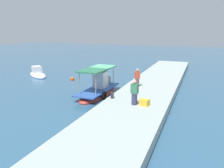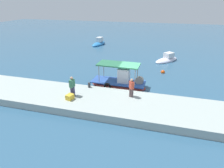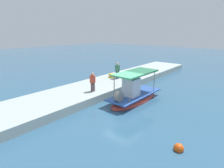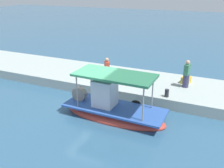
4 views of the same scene
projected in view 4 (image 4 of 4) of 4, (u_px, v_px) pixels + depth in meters
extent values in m
plane|color=#315B7A|center=(91.00, 111.00, 14.23)|extent=(120.00, 120.00, 0.00)
cube|color=#A5B1AB|center=(119.00, 81.00, 17.56)|extent=(36.00, 4.58, 0.65)
ellipsoid|color=#C43F32|center=(114.00, 116.00, 13.54)|extent=(5.69, 2.06, 0.83)
cube|color=#2F57A8|center=(114.00, 108.00, 13.37)|extent=(5.46, 2.06, 0.10)
cube|color=silver|center=(105.00, 94.00, 13.32)|extent=(1.12, 1.10, 1.55)
cylinder|color=gray|center=(77.00, 92.00, 13.14)|extent=(0.07, 0.07, 1.84)
cylinder|color=gray|center=(91.00, 83.00, 14.39)|extent=(0.07, 0.07, 1.84)
cylinder|color=gray|center=(143.00, 105.00, 11.70)|extent=(0.07, 0.07, 1.84)
cylinder|color=gray|center=(152.00, 94.00, 12.95)|extent=(0.07, 0.07, 1.84)
cube|color=#2D7550|center=(115.00, 75.00, 12.68)|extent=(4.15, 1.96, 0.12)
torus|color=black|center=(136.00, 106.00, 13.96)|extent=(0.74, 0.19, 0.74)
cylinder|color=gray|center=(80.00, 94.00, 14.07)|extent=(0.81, 0.36, 0.80)
cylinder|color=#564444|center=(107.00, 76.00, 16.50)|extent=(0.51, 0.51, 0.76)
cube|color=#CB4732|center=(107.00, 66.00, 16.24)|extent=(0.48, 0.52, 0.62)
sphere|color=tan|center=(107.00, 60.00, 16.08)|extent=(0.25, 0.25, 0.25)
cylinder|color=#37365A|center=(186.00, 81.00, 15.63)|extent=(0.44, 0.44, 0.81)
cube|color=#377756|center=(187.00, 70.00, 15.36)|extent=(0.35, 0.53, 0.67)
sphere|color=tan|center=(188.00, 62.00, 15.19)|extent=(0.26, 0.26, 0.26)
cylinder|color=#2D2D33|center=(167.00, 93.00, 14.33)|extent=(0.24, 0.24, 0.45)
cube|color=gold|center=(186.00, 80.00, 16.32)|extent=(0.61, 0.70, 0.43)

